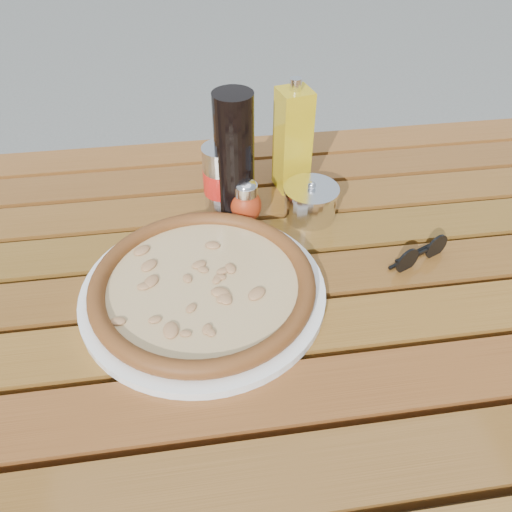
{
  "coord_description": "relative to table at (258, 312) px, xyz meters",
  "views": [
    {
      "loc": [
        -0.08,
        -0.54,
        1.29
      ],
      "look_at": [
        0.0,
        0.02,
        0.78
      ],
      "focal_mm": 35.0,
      "sensor_mm": 36.0,
      "label": 1
    }
  ],
  "objects": [
    {
      "name": "ground",
      "position": [
        0.0,
        0.0,
        -0.67
      ],
      "size": [
        60.0,
        60.0,
        0.0
      ],
      "primitive_type": "plane",
      "color": "slate",
      "rests_on": "ground"
    },
    {
      "name": "table",
      "position": [
        0.0,
        0.0,
        0.0
      ],
      "size": [
        1.4,
        0.9,
        0.75
      ],
      "color": "#381B0C",
      "rests_on": "ground"
    },
    {
      "name": "plate",
      "position": [
        -0.08,
        -0.02,
        0.08
      ],
      "size": [
        0.39,
        0.39,
        0.01
      ],
      "primitive_type": "cylinder",
      "rotation": [
        0.0,
        0.0,
        0.1
      ],
      "color": "white",
      "rests_on": "table"
    },
    {
      "name": "pizza",
      "position": [
        -0.08,
        -0.02,
        0.1
      ],
      "size": [
        0.39,
        0.39,
        0.03
      ],
      "rotation": [
        0.0,
        0.0,
        0.19
      ],
      "color": "beige",
      "rests_on": "plate"
    },
    {
      "name": "pepper_shaker",
      "position": [
        0.0,
        0.15,
        0.11
      ],
      "size": [
        0.06,
        0.06,
        0.08
      ],
      "rotation": [
        0.0,
        0.0,
        0.11
      ],
      "color": "#B43514",
      "rests_on": "table"
    },
    {
      "name": "oregano_shaker",
      "position": [
        -0.0,
        0.18,
        0.11
      ],
      "size": [
        0.07,
        0.07,
        0.08
      ],
      "rotation": [
        0.0,
        0.0,
        -0.27
      ],
      "color": "#363E19",
      "rests_on": "table"
    },
    {
      "name": "dark_bottle",
      "position": [
        -0.01,
        0.18,
        0.19
      ],
      "size": [
        0.07,
        0.07,
        0.22
      ],
      "primitive_type": "cylinder",
      "rotation": [
        0.0,
        0.0,
        0.08
      ],
      "color": "black",
      "rests_on": "table"
    },
    {
      "name": "soda_can",
      "position": [
        -0.03,
        0.2,
        0.13
      ],
      "size": [
        0.08,
        0.08,
        0.12
      ],
      "rotation": [
        0.0,
        0.0,
        0.19
      ],
      "color": "silver",
      "rests_on": "table"
    },
    {
      "name": "olive_oil_cruet",
      "position": [
        0.1,
        0.25,
        0.17
      ],
      "size": [
        0.07,
        0.07,
        0.21
      ],
      "rotation": [
        0.0,
        0.0,
        0.21
      ],
      "color": "gold",
      "rests_on": "table"
    },
    {
      "name": "parmesan_tin",
      "position": [
        0.11,
        0.15,
        0.11
      ],
      "size": [
        0.11,
        0.11,
        0.07
      ],
      "rotation": [
        0.0,
        0.0,
        -0.16
      ],
      "color": "silver",
      "rests_on": "table"
    },
    {
      "name": "sunglasses",
      "position": [
        0.26,
        0.0,
        0.09
      ],
      "size": [
        0.11,
        0.06,
        0.04
      ],
      "rotation": [
        0.0,
        0.0,
        0.41
      ],
      "color": "black",
      "rests_on": "table"
    }
  ]
}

